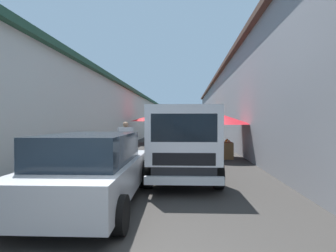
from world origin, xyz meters
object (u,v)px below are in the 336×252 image
object	(u,v)px
vendor_by_crates	(126,138)
plastic_stool	(179,156)
fruit_stall_far_left	(149,120)
fruit_stall_near_right	(223,123)
fruit_stall_far_right	(206,121)
hatchback_car	(93,169)
delivery_truck	(183,145)

from	to	relation	value
vendor_by_crates	plastic_stool	bearing A→B (deg)	-100.28
fruit_stall_far_left	fruit_stall_near_right	xyz separation A→B (m)	(-7.24, -4.52, -0.15)
fruit_stall_far_left	plastic_stool	size ratio (longest dim) A/B	6.65
fruit_stall_far_right	plastic_stool	xyz separation A→B (m)	(-12.02, 1.99, -1.40)
plastic_stool	fruit_stall_far_left	bearing A→B (deg)	16.13
fruit_stall_far_left	fruit_stall_near_right	bearing A→B (deg)	-148.01
vendor_by_crates	hatchback_car	bearing A→B (deg)	-172.96
hatchback_car	delivery_truck	distance (m)	2.74
fruit_stall_far_right	hatchback_car	bearing A→B (deg)	168.09
plastic_stool	vendor_by_crates	bearing A→B (deg)	79.72
fruit_stall_far_right	fruit_stall_far_left	size ratio (longest dim) A/B	0.84
vendor_by_crates	fruit_stall_far_left	bearing A→B (deg)	1.89
hatchback_car	vendor_by_crates	bearing A→B (deg)	7.04
plastic_stool	fruit_stall_far_right	bearing A→B (deg)	-9.42
fruit_stall_far_left	fruit_stall_near_right	size ratio (longest dim) A/B	1.12
fruit_stall_far_right	fruit_stall_far_left	xyz separation A→B (m)	(-3.17, 4.56, 0.05)
fruit_stall_far_right	plastic_stool	distance (m)	12.27
vendor_by_crates	plastic_stool	xyz separation A→B (m)	(-0.41, -2.28, -0.65)
hatchback_car	fruit_stall_near_right	bearing A→B (deg)	-28.11
fruit_stall_far_right	fruit_stall_near_right	size ratio (longest dim) A/B	0.94
fruit_stall_near_right	vendor_by_crates	world-z (taller)	fruit_stall_near_right
fruit_stall_far_left	vendor_by_crates	size ratio (longest dim) A/B	1.72
fruit_stall_far_left	fruit_stall_far_right	bearing A→B (deg)	-55.21
fruit_stall_far_right	fruit_stall_far_left	distance (m)	5.55
delivery_truck	fruit_stall_far_right	bearing A→B (deg)	-6.89
vendor_by_crates	delivery_truck	bearing A→B (deg)	-144.18
fruit_stall_near_right	plastic_stool	bearing A→B (deg)	129.60
fruit_stall_far_right	hatchback_car	size ratio (longest dim) A/B	0.61
vendor_by_crates	plastic_stool	size ratio (longest dim) A/B	3.86
fruit_stall_near_right	hatchback_car	bearing A→B (deg)	151.89
fruit_stall_far_right	delivery_truck	xyz separation A→B (m)	(-15.02, 1.82, -0.68)
fruit_stall_far_left	plastic_stool	xyz separation A→B (m)	(-8.86, -2.56, -1.45)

